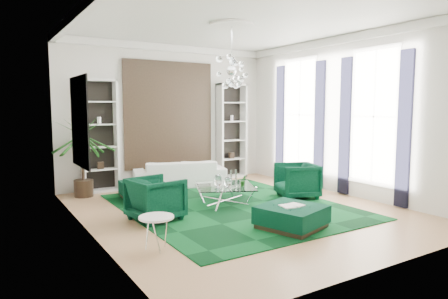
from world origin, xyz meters
TOP-DOWN VIEW (x-y plane):
  - floor at (0.00, 0.00)m, footprint 6.00×7.00m
  - ceiling at (0.00, 0.00)m, footprint 6.00×7.00m
  - wall_back at (0.00, 3.51)m, footprint 6.00×0.02m
  - wall_front at (0.00, -3.51)m, footprint 6.00×0.02m
  - wall_left at (-3.01, 0.00)m, footprint 0.02×7.00m
  - wall_right at (3.01, 0.00)m, footprint 0.02×7.00m
  - crown_molding at (0.00, 0.00)m, footprint 6.00×7.00m
  - ceiling_medallion at (0.00, 0.30)m, footprint 0.90×0.90m
  - tapestry at (0.00, 3.46)m, footprint 2.50×0.06m
  - shelving_left at (-1.95, 3.31)m, footprint 0.90×0.38m
  - shelving_right at (1.95, 3.31)m, footprint 0.90×0.38m
  - painting at (-2.97, 0.60)m, footprint 0.04×1.30m
  - window_near at (2.99, -0.90)m, footprint 0.03×1.10m
  - curtain_near_a at (2.96, -1.68)m, footprint 0.07×0.30m
  - curtain_near_b at (2.96, -0.12)m, footprint 0.07×0.30m
  - window_far at (2.99, 1.50)m, footprint 0.03×1.10m
  - curtain_far_a at (2.96, 0.72)m, footprint 0.07×0.30m
  - curtain_far_b at (2.96, 2.28)m, footprint 0.07×0.30m
  - rug at (0.00, 0.30)m, footprint 4.20×5.00m
  - sofa at (0.00, 2.85)m, footprint 2.56×1.53m
  - armchair_left at (-1.75, 0.20)m, footprint 1.03×1.01m
  - armchair_right at (1.75, 0.20)m, footprint 1.15×1.13m
  - coffee_table at (0.00, 0.55)m, footprint 1.59×1.59m
  - ottoman_side at (-1.35, 2.00)m, footprint 0.96×0.96m
  - ottoman_front at (0.05, -1.55)m, footprint 1.25×1.25m
  - book at (0.05, -1.55)m, footprint 0.42×0.28m
  - side_table at (-2.35, -1.30)m, footprint 0.57×0.57m
  - palm at (-2.45, 2.95)m, footprint 1.64×1.64m
  - chandelier at (0.00, 0.30)m, footprint 0.95×0.95m
  - table_plant at (0.30, 0.30)m, footprint 0.14×0.12m

SIDE VIEW (x-z plane):
  - floor at x=0.00m, z-range -0.02..0.00m
  - rug at x=0.00m, z-range 0.00..0.02m
  - ottoman_side at x=-1.35m, z-range 0.00..0.40m
  - ottoman_front at x=0.05m, z-range 0.00..0.40m
  - coffee_table at x=0.00m, z-range 0.00..0.41m
  - side_table at x=-2.35m, z-range 0.00..0.50m
  - sofa at x=0.00m, z-range 0.00..0.70m
  - armchair_left at x=-1.75m, z-range 0.00..0.81m
  - armchair_right at x=1.75m, z-range 0.00..0.81m
  - book at x=0.05m, z-range 0.40..0.43m
  - table_plant at x=0.30m, z-range 0.41..0.65m
  - palm at x=-2.45m, z-range 0.00..2.40m
  - shelving_left at x=-1.95m, z-range 0.00..2.80m
  - shelving_right at x=1.95m, z-range 0.00..2.80m
  - curtain_near_a at x=2.96m, z-range 0.02..3.27m
  - curtain_near_b at x=2.96m, z-range 0.02..3.27m
  - curtain_far_a at x=2.96m, z-range 0.02..3.27m
  - curtain_far_b at x=2.96m, z-range 0.02..3.27m
  - painting at x=-2.97m, z-range 1.05..2.65m
  - wall_back at x=0.00m, z-range 0.00..3.80m
  - wall_front at x=0.00m, z-range 0.00..3.80m
  - wall_left at x=-3.01m, z-range 0.00..3.80m
  - wall_right at x=3.01m, z-range 0.00..3.80m
  - tapestry at x=0.00m, z-range 0.50..3.30m
  - window_near at x=2.99m, z-range 0.45..3.35m
  - window_far at x=2.99m, z-range 0.45..3.35m
  - chandelier at x=0.00m, z-range 2.49..3.21m
  - crown_molding at x=0.00m, z-range 3.61..3.79m
  - ceiling_medallion at x=0.00m, z-range 3.75..3.79m
  - ceiling at x=0.00m, z-range 3.80..3.82m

